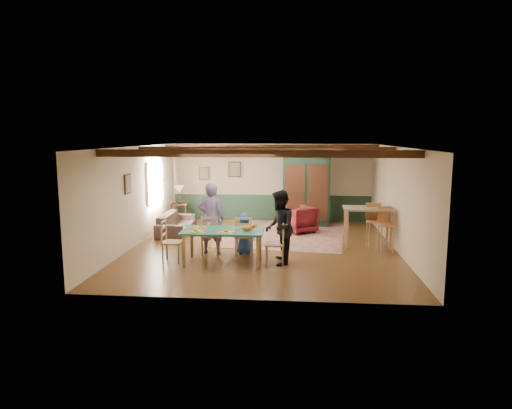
# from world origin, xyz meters

# --- Properties ---
(floor) EXTENTS (8.00, 8.00, 0.00)m
(floor) POSITION_xyz_m (0.00, 0.00, 0.00)
(floor) COLOR #4D2E15
(floor) RESTS_ON ground
(wall_back) EXTENTS (7.00, 0.02, 2.70)m
(wall_back) POSITION_xyz_m (0.00, 4.00, 1.35)
(wall_back) COLOR beige
(wall_back) RESTS_ON floor
(wall_left) EXTENTS (0.02, 8.00, 2.70)m
(wall_left) POSITION_xyz_m (-3.50, 0.00, 1.35)
(wall_left) COLOR beige
(wall_left) RESTS_ON floor
(wall_right) EXTENTS (0.02, 8.00, 2.70)m
(wall_right) POSITION_xyz_m (3.50, 0.00, 1.35)
(wall_right) COLOR beige
(wall_right) RESTS_ON floor
(ceiling) EXTENTS (7.00, 8.00, 0.02)m
(ceiling) POSITION_xyz_m (0.00, 0.00, 2.70)
(ceiling) COLOR silver
(ceiling) RESTS_ON wall_back
(wainscot_back) EXTENTS (6.95, 0.03, 0.90)m
(wainscot_back) POSITION_xyz_m (0.00, 3.98, 0.45)
(wainscot_back) COLOR #1C3324
(wainscot_back) RESTS_ON floor
(ceiling_beam_front) EXTENTS (6.95, 0.16, 0.16)m
(ceiling_beam_front) POSITION_xyz_m (0.00, -2.30, 2.61)
(ceiling_beam_front) COLOR black
(ceiling_beam_front) RESTS_ON ceiling
(ceiling_beam_mid) EXTENTS (6.95, 0.16, 0.16)m
(ceiling_beam_mid) POSITION_xyz_m (0.00, 0.40, 2.61)
(ceiling_beam_mid) COLOR black
(ceiling_beam_mid) RESTS_ON ceiling
(ceiling_beam_back) EXTENTS (6.95, 0.16, 0.16)m
(ceiling_beam_back) POSITION_xyz_m (0.00, 3.00, 2.61)
(ceiling_beam_back) COLOR black
(ceiling_beam_back) RESTS_ON ceiling
(window_left) EXTENTS (0.06, 1.60, 1.30)m
(window_left) POSITION_xyz_m (-3.47, 1.70, 1.55)
(window_left) COLOR white
(window_left) RESTS_ON wall_left
(picture_left_wall) EXTENTS (0.04, 0.42, 0.52)m
(picture_left_wall) POSITION_xyz_m (-3.47, -0.60, 1.75)
(picture_left_wall) COLOR tan
(picture_left_wall) RESTS_ON wall_left
(picture_back_a) EXTENTS (0.45, 0.04, 0.55)m
(picture_back_a) POSITION_xyz_m (-1.30, 3.97, 1.80)
(picture_back_a) COLOR tan
(picture_back_a) RESTS_ON wall_back
(picture_back_b) EXTENTS (0.38, 0.04, 0.48)m
(picture_back_b) POSITION_xyz_m (-2.40, 3.97, 1.65)
(picture_back_b) COLOR tan
(picture_back_b) RESTS_ON wall_back
(dining_table) EXTENTS (1.92, 1.09, 0.79)m
(dining_table) POSITION_xyz_m (-0.83, -1.61, 0.40)
(dining_table) COLOR #1C5B4D
(dining_table) RESTS_ON floor
(dining_chair_far_left) EXTENTS (0.45, 0.47, 1.01)m
(dining_chair_far_left) POSITION_xyz_m (-1.27, -0.85, 0.50)
(dining_chair_far_left) COLOR #A07B50
(dining_chair_far_left) RESTS_ON floor
(dining_chair_far_right) EXTENTS (0.45, 0.47, 1.01)m
(dining_chair_far_right) POSITION_xyz_m (-0.42, -0.84, 0.50)
(dining_chair_far_right) COLOR #A07B50
(dining_chair_far_right) RESTS_ON floor
(dining_chair_end_left) EXTENTS (0.47, 0.45, 1.01)m
(dining_chair_end_left) POSITION_xyz_m (-2.05, -1.63, 0.50)
(dining_chair_end_left) COLOR #A07B50
(dining_chair_end_left) RESTS_ON floor
(dining_chair_end_right) EXTENTS (0.47, 0.45, 1.01)m
(dining_chair_end_right) POSITION_xyz_m (0.39, -1.59, 0.50)
(dining_chair_end_right) COLOR #A07B50
(dining_chair_end_right) RESTS_ON floor
(person_man) EXTENTS (0.67, 0.45, 1.83)m
(person_man) POSITION_xyz_m (-1.27, -0.77, 0.91)
(person_man) COLOR slate
(person_man) RESTS_ON floor
(person_woman) EXTENTS (0.67, 0.86, 1.75)m
(person_woman) POSITION_xyz_m (0.49, -1.59, 0.87)
(person_woman) COLOR black
(person_woman) RESTS_ON floor
(person_child) EXTENTS (0.52, 0.35, 1.06)m
(person_child) POSITION_xyz_m (-0.42, -0.75, 0.53)
(person_child) COLOR #26479B
(person_child) RESTS_ON floor
(cat) EXTENTS (0.38, 0.15, 0.19)m
(cat) POSITION_xyz_m (-0.25, -1.70, 0.89)
(cat) COLOR orange
(cat) RESTS_ON dining_table
(place_setting_near_left) EXTENTS (0.43, 0.32, 0.11)m
(place_setting_near_left) POSITION_xyz_m (-1.41, -1.88, 0.85)
(place_setting_near_left) COLOR yellow
(place_setting_near_left) RESTS_ON dining_table
(place_setting_near_center) EXTENTS (0.43, 0.32, 0.11)m
(place_setting_near_center) POSITION_xyz_m (-0.72, -1.87, 0.85)
(place_setting_near_center) COLOR yellow
(place_setting_near_center) RESTS_ON dining_table
(place_setting_far_left) EXTENTS (0.43, 0.32, 0.11)m
(place_setting_far_left) POSITION_xyz_m (-1.42, -1.35, 0.85)
(place_setting_far_left) COLOR yellow
(place_setting_far_left) RESTS_ON dining_table
(place_setting_far_right) EXTENTS (0.43, 0.32, 0.11)m
(place_setting_far_right) POSITION_xyz_m (-0.25, -1.33, 0.85)
(place_setting_far_right) COLOR yellow
(place_setting_far_right) RESTS_ON dining_table
(area_rug) EXTENTS (3.98, 4.57, 0.01)m
(area_rug) POSITION_xyz_m (0.53, 1.67, 0.01)
(area_rug) COLOR tan
(area_rug) RESTS_ON floor
(armoire) EXTENTS (1.72, 0.74, 2.40)m
(armoire) POSITION_xyz_m (1.21, 3.12, 1.20)
(armoire) COLOR black
(armoire) RESTS_ON floor
(armchair) EXTENTS (1.25, 1.25, 0.82)m
(armchair) POSITION_xyz_m (0.95, 1.97, 0.41)
(armchair) COLOR #430D14
(armchair) RESTS_ON floor
(sofa) EXTENTS (0.86, 2.12, 0.62)m
(sofa) POSITION_xyz_m (-2.80, 1.56, 0.31)
(sofa) COLOR #3C2D25
(sofa) RESTS_ON floor
(end_table) EXTENTS (0.60, 0.60, 0.67)m
(end_table) POSITION_xyz_m (-3.13, 3.26, 0.33)
(end_table) COLOR black
(end_table) RESTS_ON floor
(table_lamp) EXTENTS (0.35, 0.35, 0.61)m
(table_lamp) POSITION_xyz_m (-3.13, 3.26, 0.98)
(table_lamp) COLOR beige
(table_lamp) RESTS_ON end_table
(counter_table) EXTENTS (1.33, 0.80, 1.09)m
(counter_table) POSITION_xyz_m (2.79, 0.22, 0.55)
(counter_table) COLOR tan
(counter_table) RESTS_ON floor
(bar_stool_left) EXTENTS (0.45, 0.49, 1.20)m
(bar_stool_left) POSITION_xyz_m (2.95, 0.15, 0.60)
(bar_stool_left) COLOR #B37445
(bar_stool_left) RESTS_ON floor
(bar_stool_right) EXTENTS (0.43, 0.47, 1.15)m
(bar_stool_right) POSITION_xyz_m (3.20, -0.22, 0.58)
(bar_stool_right) COLOR #B37445
(bar_stool_right) RESTS_ON floor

